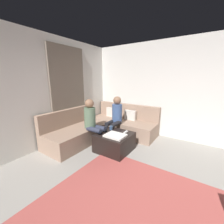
{
  "coord_description": "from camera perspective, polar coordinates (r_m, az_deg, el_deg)",
  "views": [
    {
      "loc": [
        0.32,
        -1.28,
        1.69
      ],
      "look_at": [
        -1.63,
        1.63,
        0.85
      ],
      "focal_mm": 22.77,
      "sensor_mm": 36.0,
      "label": 1
    }
  ],
  "objects": [
    {
      "name": "person_on_couch_back",
      "position": [
        3.95,
        1.3,
        -1.69
      ],
      "size": [
        0.3,
        0.6,
        1.2
      ],
      "rotation": [
        0.0,
        0.0,
        3.14
      ],
      "color": "black",
      "rests_on": "ground_plane"
    },
    {
      "name": "curtain_panel",
      "position": [
        4.1,
        -16.95,
        6.75
      ],
      "size": [
        0.06,
        1.1,
        2.5
      ],
      "primitive_type": "cube",
      "color": "#726659",
      "rests_on": "ground_plane"
    },
    {
      "name": "ottoman",
      "position": [
        3.45,
        0.99,
        -11.95
      ],
      "size": [
        0.76,
        0.76,
        0.42
      ],
      "primitive_type": "cube",
      "color": "black",
      "rests_on": "ground_plane"
    },
    {
      "name": "sectional_couch",
      "position": [
        4.21,
        -3.23,
        -6.11
      ],
      "size": [
        2.1,
        2.55,
        0.87
      ],
      "color": "#9E7F6B",
      "rests_on": "ground_plane"
    },
    {
      "name": "wall_back",
      "position": [
        4.24,
        29.65,
        7.14
      ],
      "size": [
        6.0,
        0.12,
        2.7
      ],
      "primitive_type": "cube",
      "color": "silver",
      "rests_on": "ground_plane"
    },
    {
      "name": "game_remote",
      "position": [
        3.45,
        5.55,
        -7.97
      ],
      "size": [
        0.05,
        0.15,
        0.02
      ],
      "primitive_type": "cube",
      "color": "white",
      "rests_on": "ottoman"
    },
    {
      "name": "folded_blanket",
      "position": [
        3.21,
        1.34,
        -9.42
      ],
      "size": [
        0.44,
        0.36,
        0.04
      ],
      "primitive_type": "cube",
      "color": "white",
      "rests_on": "ottoman"
    },
    {
      "name": "person_on_couch_side",
      "position": [
        3.53,
        -7.66,
        -3.63
      ],
      "size": [
        0.6,
        0.3,
        1.2
      ],
      "rotation": [
        0.0,
        0.0,
        -1.57
      ],
      "color": "#2D3347",
      "rests_on": "ground_plane"
    },
    {
      "name": "wall_left",
      "position": [
        3.52,
        -34.73,
        5.57
      ],
      "size": [
        0.12,
        6.0,
        2.7
      ],
      "primitive_type": "cube",
      "color": "silver",
      "rests_on": "ground_plane"
    },
    {
      "name": "coffee_mug",
      "position": [
        3.6,
        -0.39,
        -6.38
      ],
      "size": [
        0.08,
        0.08,
        0.1
      ],
      "primitive_type": "cylinder",
      "color": "#334C72",
      "rests_on": "ottoman"
    },
    {
      "name": "area_rug",
      "position": [
        2.24,
        10.59,
        -35.59
      ],
      "size": [
        2.6,
        2.2,
        0.01
      ],
      "primitive_type": "cube",
      "color": "#AD4C47",
      "rests_on": "ground_plane"
    }
  ]
}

